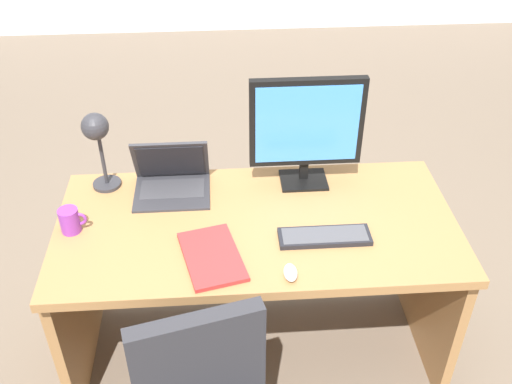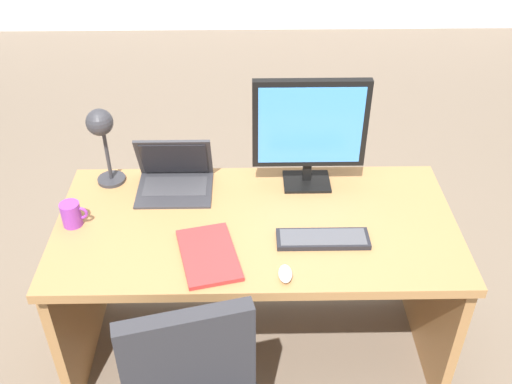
{
  "view_description": "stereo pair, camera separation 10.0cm",
  "coord_description": "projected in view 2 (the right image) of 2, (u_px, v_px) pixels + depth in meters",
  "views": [
    {
      "loc": [
        -0.13,
        -1.81,
        2.24
      ],
      "look_at": [
        0.0,
        0.04,
        0.88
      ],
      "focal_mm": 41.46,
      "sensor_mm": 36.0,
      "label": 1
    },
    {
      "loc": [
        -0.03,
        -1.82,
        2.24
      ],
      "look_at": [
        0.0,
        0.04,
        0.88
      ],
      "focal_mm": 41.46,
      "sensor_mm": 36.0,
      "label": 2
    }
  ],
  "objects": [
    {
      "name": "keyboard",
      "position": [
        323.0,
        239.0,
        2.24
      ],
      "size": [
        0.35,
        0.11,
        0.02
      ],
      "color": "black",
      "rests_on": "desk"
    },
    {
      "name": "desk",
      "position": [
        256.0,
        255.0,
        2.51
      ],
      "size": [
        1.59,
        0.77,
        0.76
      ],
      "color": "#9E7042",
      "rests_on": "ground"
    },
    {
      "name": "ground",
      "position": [
        252.0,
        169.0,
        4.0
      ],
      "size": [
        12.0,
        12.0,
        0.0
      ],
      "primitive_type": "plane",
      "color": "#6B5B4C"
    },
    {
      "name": "desk_lamp",
      "position": [
        102.0,
        132.0,
        2.4
      ],
      "size": [
        0.12,
        0.15,
        0.36
      ],
      "color": "#2D2D33",
      "rests_on": "desk"
    },
    {
      "name": "mouse",
      "position": [
        285.0,
        274.0,
        2.08
      ],
      "size": [
        0.05,
        0.09,
        0.04
      ],
      "color": "silver",
      "rests_on": "desk"
    },
    {
      "name": "monitor",
      "position": [
        310.0,
        128.0,
        2.4
      ],
      "size": [
        0.47,
        0.16,
        0.49
      ],
      "color": "black",
      "rests_on": "desk"
    },
    {
      "name": "book",
      "position": [
        209.0,
        255.0,
        2.17
      ],
      "size": [
        0.27,
        0.35,
        0.02
      ],
      "color": "red",
      "rests_on": "desk"
    },
    {
      "name": "coffee_mug",
      "position": [
        72.0,
        215.0,
        2.3
      ],
      "size": [
        0.11,
        0.08,
        0.1
      ],
      "color": "purple",
      "rests_on": "desk"
    },
    {
      "name": "laptop",
      "position": [
        175.0,
        172.0,
        2.5
      ],
      "size": [
        0.32,
        0.26,
        0.23
      ],
      "color": "#2D2D33",
      "rests_on": "desk"
    }
  ]
}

